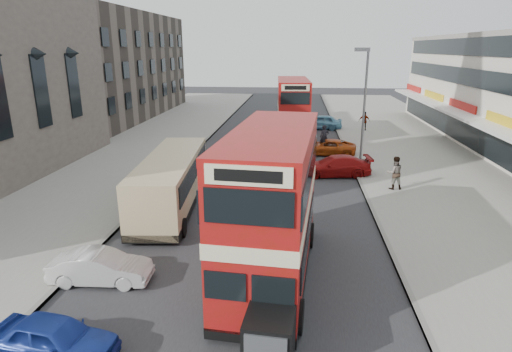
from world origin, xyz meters
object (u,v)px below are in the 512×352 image
at_px(street_lamp, 364,99).
at_px(car_right_a, 335,166).
at_px(car_left_front, 101,267).
at_px(pedestrian_far, 364,121).
at_px(car_left_near, 55,338).
at_px(bus_second, 293,110).
at_px(pedestrian_near, 395,173).
at_px(cyclist, 324,143).
at_px(bus_main, 272,205).
at_px(coach, 172,180).
at_px(car_right_b, 327,147).
at_px(car_right_c, 320,122).

distance_m(street_lamp, car_right_a, 5.07).
bearing_deg(car_left_front, pedestrian_far, -26.99).
relative_size(street_lamp, car_right_a, 1.75).
bearing_deg(car_left_near, bus_second, -3.91).
height_order(bus_second, pedestrian_far, bus_second).
height_order(car_left_front, pedestrian_far, pedestrian_far).
relative_size(street_lamp, car_left_front, 2.27).
relative_size(car_left_near, pedestrian_near, 1.74).
bearing_deg(car_left_near, cyclist, -11.57).
relative_size(bus_main, car_left_near, 2.83).
xyz_separation_m(street_lamp, car_left_front, (-11.27, -16.51, -4.19)).
distance_m(coach, car_left_front, 7.66).
bearing_deg(car_left_front, car_right_a, -36.28).
relative_size(car_right_a, cyclist, 2.08).
height_order(car_left_near, car_right_b, car_right_b).
bearing_deg(pedestrian_near, car_right_b, -76.83).
bearing_deg(street_lamp, car_left_near, -117.89).
bearing_deg(pedestrian_near, pedestrian_far, -100.89).
xyz_separation_m(car_left_front, cyclist, (9.02, 20.64, 0.23)).
relative_size(car_left_front, car_right_a, 0.77).
xyz_separation_m(car_right_a, pedestrian_near, (3.19, -2.81, 0.47)).
xyz_separation_m(bus_second, car_left_front, (-6.40, -25.04, -2.19)).
relative_size(pedestrian_near, pedestrian_far, 1.07).
bearing_deg(bus_main, car_left_near, 45.86).
bearing_deg(bus_main, car_left_front, 14.35).
height_order(bus_main, bus_second, bus_main).
bearing_deg(car_right_a, pedestrian_near, 42.44).
bearing_deg(car_right_b, pedestrian_near, 26.63).
bearing_deg(car_left_near, street_lamp, -20.27).
bearing_deg(car_left_near, bus_main, -41.16).
distance_m(coach, pedestrian_near, 12.77).
height_order(bus_second, cyclist, bus_second).
bearing_deg(coach, pedestrian_far, 54.54).
bearing_deg(car_left_near, car_right_c, -6.43).
xyz_separation_m(car_right_c, pedestrian_far, (4.32, -0.81, 0.33)).
relative_size(car_right_b, pedestrian_near, 2.21).
bearing_deg(street_lamp, car_left_front, -124.31).
bearing_deg(bus_main, bus_second, -86.17).
distance_m(car_left_front, car_right_a, 17.03).
xyz_separation_m(bus_main, car_right_c, (3.14, 29.85, -2.05)).
distance_m(bus_second, car_right_a, 11.44).
xyz_separation_m(bus_second, car_right_c, (2.80, 5.84, -2.03)).
distance_m(bus_second, coach, 18.49).
bearing_deg(car_right_c, coach, -17.69).
distance_m(bus_main, car_right_c, 30.08).
bearing_deg(pedestrian_far, car_right_c, 170.21).
bearing_deg(pedestrian_far, car_left_near, -110.10).
bearing_deg(pedestrian_far, bus_main, -103.52).
bearing_deg(car_left_near, pedestrian_far, -13.37).
xyz_separation_m(street_lamp, coach, (-10.87, -8.91, -3.28)).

